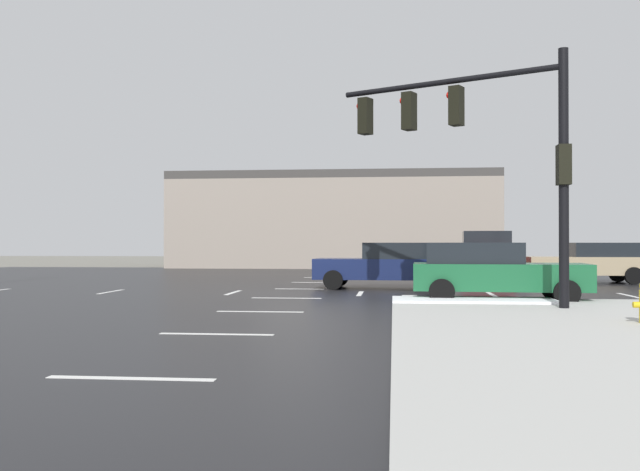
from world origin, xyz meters
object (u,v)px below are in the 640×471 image
at_px(sedan_tan, 590,262).
at_px(suv_red, 485,255).
at_px(traffic_signal_mast, 482,135).
at_px(sedan_navy, 386,264).
at_px(sedan_green, 493,271).

xyz_separation_m(sedan_tan, suv_red, (-3.95, 0.44, 0.24)).
distance_m(traffic_signal_mast, sedan_navy, 8.35).
bearing_deg(suv_red, sedan_tan, -91.99).
height_order(sedan_tan, sedan_navy, same).
bearing_deg(sedan_navy, sedan_green, 120.25).
distance_m(suv_red, sedan_green, 10.08).
bearing_deg(sedan_tan, traffic_signal_mast, 63.25).
bearing_deg(sedan_tan, sedan_navy, 27.05).
height_order(traffic_signal_mast, sedan_navy, traffic_signal_mast).
distance_m(traffic_signal_mast, sedan_tan, 13.20).
bearing_deg(sedan_tan, suv_red, -7.41).
height_order(sedan_tan, sedan_green, same).
height_order(sedan_tan, suv_red, suv_red).
distance_m(traffic_signal_mast, suv_red, 12.44).
relative_size(suv_red, sedan_green, 1.08).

